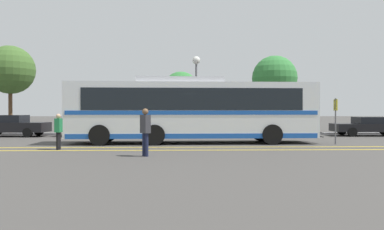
{
  "coord_description": "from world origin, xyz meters",
  "views": [
    {
      "loc": [
        0.57,
        -19.21,
        1.63
      ],
      "look_at": [
        1.14,
        0.02,
        1.45
      ],
      "focal_mm": 35.0,
      "sensor_mm": 36.0,
      "label": 1
    }
  ],
  "objects_px": {
    "tree_0": "(275,78)",
    "tree_2": "(181,90)",
    "parked_car_2": "(180,126)",
    "street_lamp": "(196,74)",
    "bus_stop_sign": "(336,115)",
    "transit_bus": "(192,109)",
    "parked_car_4": "(369,126)",
    "parked_car_0": "(11,126)",
    "pedestrian_1": "(58,129)",
    "tree_1": "(10,70)",
    "parked_car_1": "(93,125)",
    "pedestrian_0": "(145,129)",
    "parked_car_3": "(266,124)"
  },
  "relations": [
    {
      "from": "parked_car_1",
      "to": "pedestrian_1",
      "type": "xyz_separation_m",
      "value": [
        0.56,
        -8.68,
        0.15
      ]
    },
    {
      "from": "parked_car_3",
      "to": "pedestrian_1",
      "type": "bearing_deg",
      "value": -51.81
    },
    {
      "from": "parked_car_2",
      "to": "tree_0",
      "type": "relative_size",
      "value": 0.7
    },
    {
      "from": "parked_car_4",
      "to": "tree_0",
      "type": "bearing_deg",
      "value": 42.77
    },
    {
      "from": "pedestrian_1",
      "to": "street_lamp",
      "type": "relative_size",
      "value": 0.28
    },
    {
      "from": "parked_car_0",
      "to": "bus_stop_sign",
      "type": "distance_m",
      "value": 19.79
    },
    {
      "from": "tree_1",
      "to": "tree_2",
      "type": "distance_m",
      "value": 12.88
    },
    {
      "from": "tree_0",
      "to": "bus_stop_sign",
      "type": "bearing_deg",
      "value": -90.04
    },
    {
      "from": "bus_stop_sign",
      "to": "transit_bus",
      "type": "bearing_deg",
      "value": -98.8
    },
    {
      "from": "parked_car_0",
      "to": "parked_car_1",
      "type": "distance_m",
      "value": 5.25
    },
    {
      "from": "transit_bus",
      "to": "parked_car_4",
      "type": "relative_size",
      "value": 2.69
    },
    {
      "from": "parked_car_4",
      "to": "tree_0",
      "type": "relative_size",
      "value": 0.77
    },
    {
      "from": "parked_car_3",
      "to": "pedestrian_1",
      "type": "height_order",
      "value": "pedestrian_1"
    },
    {
      "from": "transit_bus",
      "to": "parked_car_1",
      "type": "distance_m",
      "value": 8.51
    },
    {
      "from": "parked_car_2",
      "to": "street_lamp",
      "type": "xyz_separation_m",
      "value": [
        1.17,
        2.21,
        3.61
      ]
    },
    {
      "from": "parked_car_0",
      "to": "pedestrian_0",
      "type": "height_order",
      "value": "pedestrian_0"
    },
    {
      "from": "street_lamp",
      "to": "tree_1",
      "type": "distance_m",
      "value": 13.84
    },
    {
      "from": "bus_stop_sign",
      "to": "street_lamp",
      "type": "height_order",
      "value": "street_lamp"
    },
    {
      "from": "pedestrian_1",
      "to": "street_lamp",
      "type": "distance_m",
      "value": 12.77
    },
    {
      "from": "pedestrian_1",
      "to": "street_lamp",
      "type": "xyz_separation_m",
      "value": [
        6.33,
        10.54,
        3.44
      ]
    },
    {
      "from": "transit_bus",
      "to": "bus_stop_sign",
      "type": "relative_size",
      "value": 5.61
    },
    {
      "from": "parked_car_3",
      "to": "street_lamp",
      "type": "xyz_separation_m",
      "value": [
        -4.5,
        2.11,
        3.53
      ]
    },
    {
      "from": "parked_car_0",
      "to": "pedestrian_0",
      "type": "distance_m",
      "value": 14.73
    },
    {
      "from": "parked_car_3",
      "to": "tree_1",
      "type": "relative_size",
      "value": 0.66
    },
    {
      "from": "transit_bus",
      "to": "parked_car_0",
      "type": "relative_size",
      "value": 2.78
    },
    {
      "from": "parked_car_4",
      "to": "street_lamp",
      "type": "bearing_deg",
      "value": 82.88
    },
    {
      "from": "parked_car_0",
      "to": "parked_car_3",
      "type": "height_order",
      "value": "parked_car_3"
    },
    {
      "from": "pedestrian_1",
      "to": "tree_2",
      "type": "relative_size",
      "value": 0.32
    },
    {
      "from": "parked_car_2",
      "to": "pedestrian_1",
      "type": "xyz_separation_m",
      "value": [
        -5.16,
        -8.34,
        0.17
      ]
    },
    {
      "from": "pedestrian_0",
      "to": "pedestrian_1",
      "type": "distance_m",
      "value": 4.66
    },
    {
      "from": "parked_car_4",
      "to": "tree_2",
      "type": "relative_size",
      "value": 0.99
    },
    {
      "from": "tree_1",
      "to": "tree_2",
      "type": "xyz_separation_m",
      "value": [
        12.66,
        1.94,
        -1.35
      ]
    },
    {
      "from": "parked_car_1",
      "to": "tree_2",
      "type": "relative_size",
      "value": 0.9
    },
    {
      "from": "parked_car_0",
      "to": "tree_1",
      "type": "distance_m",
      "value": 5.53
    },
    {
      "from": "parked_car_1",
      "to": "bus_stop_sign",
      "type": "xyz_separation_m",
      "value": [
        13.48,
        -6.47,
        0.74
      ]
    },
    {
      "from": "parked_car_1",
      "to": "parked_car_4",
      "type": "xyz_separation_m",
      "value": [
        18.39,
        -0.18,
        -0.05
      ]
    },
    {
      "from": "transit_bus",
      "to": "parked_car_4",
      "type": "xyz_separation_m",
      "value": [
        12.04,
        5.39,
        -1.09
      ]
    },
    {
      "from": "transit_bus",
      "to": "parked_car_2",
      "type": "bearing_deg",
      "value": -174.66
    },
    {
      "from": "pedestrian_1",
      "to": "bus_stop_sign",
      "type": "bearing_deg",
      "value": -79.68
    },
    {
      "from": "pedestrian_1",
      "to": "tree_0",
      "type": "xyz_separation_m",
      "value": [
        12.92,
        14.38,
        3.5
      ]
    },
    {
      "from": "parked_car_0",
      "to": "tree_2",
      "type": "height_order",
      "value": "tree_2"
    },
    {
      "from": "parked_car_0",
      "to": "tree_1",
      "type": "xyz_separation_m",
      "value": [
        -1.62,
        3.46,
        3.99
      ]
    },
    {
      "from": "parked_car_0",
      "to": "parked_car_2",
      "type": "distance_m",
      "value": 10.98
    },
    {
      "from": "parked_car_2",
      "to": "tree_1",
      "type": "height_order",
      "value": "tree_1"
    },
    {
      "from": "parked_car_4",
      "to": "tree_2",
      "type": "bearing_deg",
      "value": 69.56
    },
    {
      "from": "tree_0",
      "to": "tree_2",
      "type": "height_order",
      "value": "tree_0"
    },
    {
      "from": "pedestrian_0",
      "to": "parked_car_2",
      "type": "bearing_deg",
      "value": -41.57
    },
    {
      "from": "parked_car_4",
      "to": "tree_1",
      "type": "xyz_separation_m",
      "value": [
        -25.26,
        3.51,
        4.05
      ]
    },
    {
      "from": "parked_car_2",
      "to": "transit_bus",
      "type": "bearing_deg",
      "value": 9.41
    },
    {
      "from": "parked_car_0",
      "to": "tree_2",
      "type": "bearing_deg",
      "value": 117.96
    }
  ]
}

